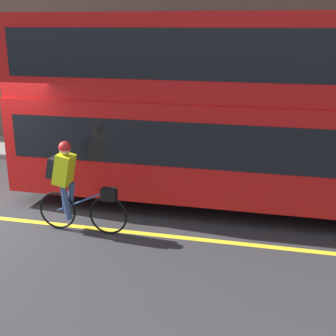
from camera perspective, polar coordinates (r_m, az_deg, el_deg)
sidewalk_curb at (r=13.58m, az=-10.53°, el=1.98°), size 60.00×2.05×0.13m
building_facade at (r=14.20m, az=-9.25°, el=15.16°), size 60.00×0.30×6.22m
bus at (r=9.31m, az=16.85°, el=7.45°), size 11.48×2.62×3.76m
cyclist_on_bike at (r=8.34m, az=-11.67°, el=-1.89°), size 1.67×0.32×1.64m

